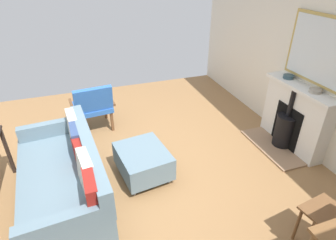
{
  "coord_description": "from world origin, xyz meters",
  "views": [
    {
      "loc": [
        0.36,
        2.87,
        2.56
      ],
      "look_at": [
        -0.63,
        0.02,
        0.8
      ],
      "focal_mm": 29.57,
      "sensor_mm": 36.0,
      "label": 1
    }
  ],
  "objects": [
    {
      "name": "wall_left",
      "position": [
        -2.83,
        0.0,
        1.38
      ],
      "size": [
        0.12,
        6.25,
        2.76
      ],
      "primitive_type": "cube",
      "color": "silver",
      "rests_on": "ground"
    },
    {
      "name": "mirror_over_mantel",
      "position": [
        -2.75,
        0.06,
        1.52
      ],
      "size": [
        0.04,
        1.02,
        0.91
      ],
      "color": "tan"
    },
    {
      "name": "sofa",
      "position": [
        0.68,
        0.11,
        0.35
      ],
      "size": [
        1.06,
        1.95,
        0.78
      ],
      "color": "#B2B2B7",
      "rests_on": "ground"
    },
    {
      "name": "ground_plane",
      "position": [
        0.0,
        0.0,
        -0.0
      ],
      "size": [
        5.67,
        6.25,
        0.01
      ],
      "primitive_type": "cube",
      "color": "olive"
    },
    {
      "name": "fireplace",
      "position": [
        -2.62,
        0.06,
        0.45
      ],
      "size": [
        0.65,
        1.24,
        1.0
      ],
      "color": "#9E7A5B",
      "rests_on": "ground"
    },
    {
      "name": "mantel_bowl_near",
      "position": [
        -2.65,
        -0.25,
        1.03
      ],
      "size": [
        0.15,
        0.15,
        0.06
      ],
      "color": "#334C56",
      "rests_on": "fireplace"
    },
    {
      "name": "armchair_accent",
      "position": [
        0.2,
        -1.38,
        0.48
      ],
      "size": [
        0.73,
        0.66,
        0.85
      ],
      "color": "brown",
      "rests_on": "ground"
    },
    {
      "name": "mantel_bowl_far",
      "position": [
        -2.65,
        0.28,
        1.03
      ],
      "size": [
        0.17,
        0.17,
        0.05
      ],
      "color": "#9E9384",
      "rests_on": "fireplace"
    },
    {
      "name": "ottoman",
      "position": [
        -0.28,
        0.02,
        0.25
      ],
      "size": [
        0.7,
        0.81,
        0.4
      ],
      "color": "#B2B2B7",
      "rests_on": "ground"
    }
  ]
}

